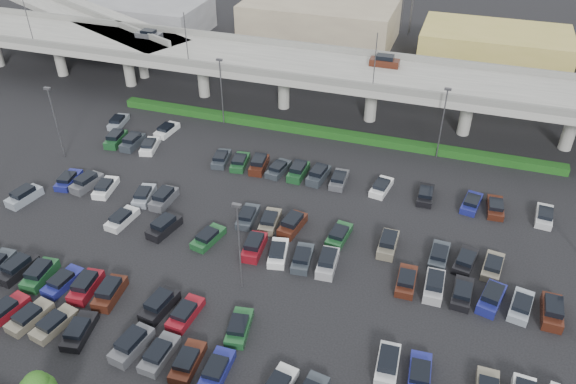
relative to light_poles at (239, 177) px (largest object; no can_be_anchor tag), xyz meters
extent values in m
plane|color=black|center=(4.13, -2.00, -6.24)|extent=(280.00, 280.00, 0.00)
cube|color=gray|center=(4.13, 30.00, 1.01)|extent=(150.00, 13.00, 1.10)
cube|color=slate|center=(4.13, 23.75, 2.06)|extent=(150.00, 0.50, 1.00)
cube|color=slate|center=(4.13, 36.25, 2.06)|extent=(150.00, 0.50, 1.00)
cylinder|color=gray|center=(-46.88, 30.00, -2.89)|extent=(1.80, 1.80, 6.70)
cube|color=slate|center=(-46.88, 30.00, 0.26)|extent=(2.60, 9.75, 0.50)
cylinder|color=gray|center=(-32.88, 30.00, -2.89)|extent=(1.80, 1.80, 6.70)
cube|color=slate|center=(-32.88, 30.00, 0.26)|extent=(2.60, 9.75, 0.50)
cylinder|color=gray|center=(-18.88, 30.00, -2.89)|extent=(1.80, 1.80, 6.70)
cube|color=slate|center=(-18.88, 30.00, 0.26)|extent=(2.60, 9.75, 0.50)
cylinder|color=gray|center=(-4.87, 30.00, -2.89)|extent=(1.80, 1.80, 6.70)
cube|color=slate|center=(-4.87, 30.00, 0.26)|extent=(2.60, 9.75, 0.50)
cylinder|color=gray|center=(9.12, 30.00, -2.89)|extent=(1.80, 1.80, 6.70)
cube|color=slate|center=(9.12, 30.00, 0.26)|extent=(2.60, 9.75, 0.50)
cylinder|color=gray|center=(23.12, 30.00, -2.89)|extent=(1.80, 1.80, 6.70)
cube|color=slate|center=(23.12, 30.00, 0.26)|extent=(2.60, 9.75, 0.50)
cylinder|color=gray|center=(37.12, 30.00, -2.89)|extent=(1.80, 1.80, 6.70)
cube|color=#4D4E54|center=(-29.88, 33.00, 1.97)|extent=(4.40, 1.82, 0.82)
cube|color=black|center=(-29.88, 33.00, 2.60)|extent=(2.30, 1.60, 0.50)
cube|color=#421C11|center=(10.12, 33.00, 2.09)|extent=(4.40, 1.82, 1.05)
cube|color=black|center=(10.12, 33.00, 2.91)|extent=(2.60, 1.60, 0.65)
cylinder|color=#4D4C51|center=(-45.88, 23.90, 5.56)|extent=(0.14, 0.14, 8.00)
cylinder|color=#4D4C51|center=(-17.88, 23.90, 5.56)|extent=(0.14, 0.14, 8.00)
cylinder|color=#4D4C51|center=(10.12, 23.90, 5.56)|extent=(0.14, 0.14, 8.00)
cube|color=gray|center=(-47.88, 41.00, 1.01)|extent=(50.93, 30.13, 1.10)
cube|color=slate|center=(-47.88, 41.00, 2.06)|extent=(47.34, 22.43, 1.00)
cylinder|color=gray|center=(-65.09, 49.03, -2.89)|extent=(1.60, 1.60, 6.70)
cylinder|color=gray|center=(-54.22, 43.96, -2.89)|extent=(1.60, 1.60, 6.70)
cylinder|color=gray|center=(-43.34, 38.89, -2.89)|extent=(1.60, 1.60, 6.70)
cylinder|color=gray|center=(-32.47, 33.82, -2.89)|extent=(1.60, 1.60, 6.70)
cube|color=#174213|center=(4.13, 23.00, -5.69)|extent=(66.00, 1.60, 1.10)
sphere|color=#1F4F15|center=(-4.83, -28.55, -2.00)|extent=(2.06, 2.06, 2.06)
cube|color=maroon|center=(-15.88, -20.50, -5.83)|extent=(2.62, 4.66, 0.82)
cube|color=black|center=(-15.88, -20.70, -5.20)|extent=(2.01, 2.56, 0.50)
cube|color=#6E6756|center=(-13.12, -20.50, -5.83)|extent=(2.60, 4.66, 0.82)
cube|color=black|center=(-13.12, -20.70, -5.20)|extent=(2.00, 2.56, 0.50)
cube|color=#6E6756|center=(-10.38, -20.50, -5.83)|extent=(2.63, 4.67, 0.82)
cube|color=black|center=(-10.38, -20.70, -5.20)|extent=(2.01, 2.56, 0.50)
cube|color=black|center=(-7.62, -20.50, -5.83)|extent=(2.54, 4.64, 0.82)
cube|color=black|center=(-7.62, -20.70, -5.20)|extent=(1.97, 2.54, 0.50)
cube|color=#4D4E54|center=(-2.12, -20.50, -5.71)|extent=(2.48, 4.63, 1.05)
cube|color=black|center=(-2.12, -20.50, -4.89)|extent=(1.98, 2.82, 0.65)
cube|color=#4D4E54|center=(0.63, -20.50, -5.83)|extent=(2.08, 4.50, 0.82)
cube|color=black|center=(0.63, -20.70, -5.20)|extent=(1.74, 2.39, 0.50)
cube|color=#421C11|center=(3.38, -20.50, -5.83)|extent=(2.02, 4.48, 0.82)
cube|color=black|center=(3.38, -20.70, -5.20)|extent=(1.70, 2.37, 0.50)
cube|color=navy|center=(6.13, -20.50, -5.83)|extent=(1.92, 4.44, 0.82)
cube|color=black|center=(6.13, -20.70, -5.20)|extent=(1.65, 2.34, 0.50)
cube|color=black|center=(-18.62, -15.50, -5.71)|extent=(2.36, 4.59, 1.05)
cube|color=black|center=(-18.62, -15.50, -4.89)|extent=(1.92, 2.78, 0.65)
cube|color=#1B4E26|center=(-15.88, -15.50, -5.71)|extent=(2.17, 4.53, 1.05)
cube|color=black|center=(-15.88, -15.50, -4.89)|extent=(1.81, 2.72, 0.65)
cube|color=navy|center=(-13.12, -15.50, -5.83)|extent=(2.36, 4.59, 0.82)
cube|color=black|center=(-13.12, -15.70, -5.20)|extent=(1.88, 2.48, 0.50)
cube|color=maroon|center=(-10.38, -15.50, -5.71)|extent=(2.23, 4.55, 1.05)
cube|color=black|center=(-10.38, -15.50, -4.89)|extent=(1.84, 2.74, 0.65)
cube|color=#421C11|center=(-7.62, -15.50, -5.71)|extent=(2.26, 4.56, 1.05)
cube|color=black|center=(-7.62, -15.50, -4.89)|extent=(1.86, 2.75, 0.65)
cube|color=black|center=(-2.12, -15.50, -5.71)|extent=(2.42, 4.61, 1.05)
cube|color=black|center=(-2.12, -15.50, -4.89)|extent=(1.95, 2.80, 0.65)
cube|color=maroon|center=(0.63, -15.50, -5.83)|extent=(2.18, 4.53, 0.82)
cube|color=black|center=(0.63, -15.70, -5.20)|extent=(1.79, 2.42, 0.50)
cube|color=#1B4E26|center=(6.13, -15.50, -5.83)|extent=(2.46, 4.62, 0.82)
cube|color=black|center=(6.13, -15.70, -5.20)|extent=(1.93, 2.51, 0.50)
cube|color=silver|center=(19.88, -15.50, -5.71)|extent=(2.02, 4.48, 1.05)
cube|color=black|center=(19.88, -15.50, -4.89)|extent=(1.72, 2.67, 0.65)
cube|color=navy|center=(22.62, -15.50, -5.83)|extent=(2.07, 4.50, 0.82)
cube|color=black|center=(22.62, -15.70, -5.20)|extent=(1.73, 2.39, 0.50)
cube|color=gray|center=(-26.88, -4.50, -5.71)|extent=(2.60, 4.66, 1.05)
cube|color=black|center=(-26.88, -4.50, -4.89)|extent=(2.06, 2.85, 0.65)
cube|color=silver|center=(-13.12, -4.50, -5.83)|extent=(2.28, 4.57, 0.82)
cube|color=black|center=(-13.12, -4.70, -5.20)|extent=(1.84, 2.46, 0.50)
cube|color=black|center=(-7.62, -4.50, -5.71)|extent=(2.70, 4.68, 1.05)
cube|color=black|center=(-7.62, -4.50, -4.89)|extent=(2.11, 2.88, 0.65)
cube|color=#1B4E26|center=(-2.12, -4.50, -5.83)|extent=(2.71, 4.69, 0.82)
cube|color=black|center=(-2.12, -4.70, -5.20)|extent=(2.05, 2.59, 0.50)
cube|color=maroon|center=(3.38, -4.50, -5.71)|extent=(2.14, 4.52, 1.05)
cube|color=black|center=(3.38, -4.50, -4.89)|extent=(1.79, 2.71, 0.65)
cube|color=white|center=(6.13, -4.50, -5.83)|extent=(2.64, 4.67, 0.82)
cube|color=black|center=(6.13, -4.70, -5.20)|extent=(2.02, 2.57, 0.50)
cube|color=#2E353C|center=(8.88, -4.50, -5.83)|extent=(2.27, 4.57, 0.82)
cube|color=black|center=(8.88, -4.70, -5.20)|extent=(1.83, 2.46, 0.50)
cube|color=#A3A2A7|center=(11.62, -4.50, -5.71)|extent=(2.08, 4.50, 1.05)
cube|color=black|center=(11.62, -4.50, -4.89)|extent=(1.76, 2.69, 0.65)
cube|color=#421C11|center=(19.88, -4.50, -5.83)|extent=(1.90, 4.43, 0.82)
cube|color=black|center=(19.88, -4.70, -5.20)|extent=(1.65, 2.33, 0.50)
cube|color=#A3A2A7|center=(22.62, -4.50, -5.71)|extent=(1.87, 4.42, 1.05)
cube|color=black|center=(22.62, -4.50, -4.89)|extent=(1.63, 2.62, 0.65)
cube|color=black|center=(25.38, -4.50, -5.83)|extent=(2.07, 4.50, 0.82)
cube|color=black|center=(25.38, -4.70, -5.20)|extent=(1.73, 2.39, 0.50)
cube|color=navy|center=(28.12, -4.50, -5.71)|extent=(2.85, 4.71, 1.05)
cube|color=black|center=(28.12, -4.50, -4.89)|extent=(2.19, 2.91, 0.65)
cube|color=gray|center=(30.88, -4.50, -5.83)|extent=(2.59, 4.66, 0.82)
cube|color=black|center=(30.88, -4.70, -5.20)|extent=(1.99, 2.55, 0.50)
cube|color=#421C11|center=(33.62, -4.50, -5.71)|extent=(1.92, 4.44, 1.05)
cube|color=black|center=(33.62, -4.50, -4.89)|extent=(1.66, 2.64, 0.65)
cube|color=navy|center=(-24.12, 0.50, -5.83)|extent=(2.43, 4.61, 0.82)
cube|color=black|center=(-24.12, 0.30, -5.20)|extent=(1.91, 2.50, 0.50)
cube|color=#4D4E54|center=(-21.38, 0.50, -5.71)|extent=(2.57, 4.65, 1.05)
cube|color=black|center=(-21.38, 0.50, -4.89)|extent=(2.04, 2.84, 0.65)
cube|color=white|center=(-18.62, 0.50, -5.83)|extent=(2.49, 4.63, 0.82)
cube|color=black|center=(-18.62, 0.30, -5.20)|extent=(1.94, 2.52, 0.50)
cube|color=gray|center=(-13.12, 0.50, -5.83)|extent=(2.68, 4.68, 0.82)
cube|color=black|center=(-13.12, 0.30, -5.20)|extent=(2.04, 2.58, 0.50)
cube|color=#4D4E54|center=(-10.38, 0.50, -5.71)|extent=(1.94, 4.45, 1.05)
cube|color=black|center=(-10.38, 0.50, -4.89)|extent=(1.67, 2.64, 0.65)
cube|color=#2E353C|center=(0.63, 0.50, -5.83)|extent=(2.16, 4.53, 0.82)
cube|color=black|center=(0.63, 0.30, -5.20)|extent=(1.78, 2.42, 0.50)
cube|color=#6E6756|center=(3.38, 0.50, -5.83)|extent=(2.23, 4.55, 0.82)
cube|color=black|center=(3.38, 0.30, -5.20)|extent=(1.81, 2.44, 0.50)
cube|color=#421C11|center=(6.13, 0.50, -5.71)|extent=(2.48, 4.63, 1.05)
cube|color=black|center=(6.13, 0.50, -4.89)|extent=(1.98, 2.82, 0.65)
cube|color=#1B4E26|center=(11.62, 0.50, -5.83)|extent=(2.31, 4.58, 0.82)
cube|color=black|center=(11.62, 0.30, -5.20)|extent=(1.85, 2.47, 0.50)
cube|color=#6E6756|center=(17.12, 0.50, -5.71)|extent=(1.82, 4.40, 1.05)
cube|color=black|center=(17.12, 0.50, -4.89)|extent=(1.60, 2.60, 0.65)
cube|color=#2E353C|center=(22.62, 0.50, -5.83)|extent=(2.04, 4.49, 0.82)
cube|color=black|center=(22.62, 0.30, -5.20)|extent=(1.72, 2.38, 0.50)
cube|color=black|center=(25.38, 0.50, -5.83)|extent=(2.64, 4.67, 0.82)
cube|color=black|center=(25.38, 0.30, -5.20)|extent=(2.02, 2.57, 0.50)
cube|color=#6E6756|center=(28.12, 0.50, -5.83)|extent=(2.39, 4.60, 0.82)
cube|color=black|center=(28.12, 0.30, -5.20)|extent=(1.90, 2.49, 0.50)
cube|color=#1B4E26|center=(-24.12, 11.50, -5.71)|extent=(2.40, 4.61, 1.05)
cube|color=black|center=(-24.12, 11.50, -4.89)|extent=(1.94, 2.79, 0.65)
cube|color=#2E353C|center=(-21.38, 11.50, -5.71)|extent=(1.88, 4.42, 1.05)
cube|color=black|center=(-21.38, 11.50, -4.89)|extent=(1.63, 2.62, 0.65)
cube|color=white|center=(-18.62, 11.50, -5.83)|extent=(2.78, 4.70, 0.82)
cube|color=black|center=(-18.62, 11.31, -5.20)|extent=(2.09, 2.61, 0.50)
cube|color=#2E353C|center=(-7.62, 11.50, -5.83)|extent=(2.48, 4.63, 0.82)
cube|color=black|center=(-7.62, 11.30, -5.20)|extent=(1.94, 2.52, 0.50)
cube|color=#1B4E26|center=(-4.87, 11.50, -5.83)|extent=(2.44, 4.62, 0.82)
cube|color=black|center=(-4.87, 11.30, -5.20)|extent=(1.92, 2.51, 0.50)
cube|color=#421C11|center=(-2.12, 11.50, -5.71)|extent=(2.27, 4.56, 1.05)
cube|color=black|center=(-2.12, 11.50, -4.89)|extent=(1.86, 2.75, 0.65)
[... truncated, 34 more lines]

